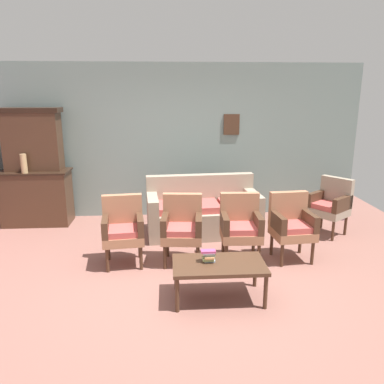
% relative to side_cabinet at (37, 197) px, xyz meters
% --- Properties ---
extents(ground_plane, '(7.68, 7.68, 0.00)m').
position_rel_side_cabinet_xyz_m(ground_plane, '(2.48, -2.25, -0.47)').
color(ground_plane, '#84564C').
extents(wall_back_with_decor, '(6.40, 0.09, 2.70)m').
position_rel_side_cabinet_xyz_m(wall_back_with_decor, '(2.48, 0.38, 0.88)').
color(wall_back_with_decor, gray).
rests_on(wall_back_with_decor, ground).
extents(side_cabinet, '(1.16, 0.55, 0.93)m').
position_rel_side_cabinet_xyz_m(side_cabinet, '(0.00, 0.00, 0.00)').
color(side_cabinet, '#472D1E').
rests_on(side_cabinet, ground).
extents(cabinet_upper_hutch, '(0.99, 0.38, 1.03)m').
position_rel_side_cabinet_xyz_m(cabinet_upper_hutch, '(0.00, 0.08, 0.98)').
color(cabinet_upper_hutch, '#472D1E').
rests_on(cabinet_upper_hutch, side_cabinet).
extents(vase_on_cabinet, '(0.10, 0.10, 0.31)m').
position_rel_side_cabinet_xyz_m(vase_on_cabinet, '(-0.08, -0.19, 0.62)').
color(vase_on_cabinet, tan).
rests_on(vase_on_cabinet, side_cabinet).
extents(floral_couch, '(1.82, 0.94, 0.90)m').
position_rel_side_cabinet_xyz_m(floral_couch, '(2.79, -0.63, -0.14)').
color(floral_couch, gray).
rests_on(floral_couch, ground).
extents(armchair_row_middle, '(0.57, 0.54, 0.90)m').
position_rel_side_cabinet_xyz_m(armchair_row_middle, '(1.64, -1.69, 0.03)').
color(armchair_row_middle, '#9E6B4C').
rests_on(armchair_row_middle, ground).
extents(armchair_by_doorway, '(0.56, 0.54, 0.90)m').
position_rel_side_cabinet_xyz_m(armchair_by_doorway, '(2.41, -1.69, 0.03)').
color(armchair_by_doorway, '#9E6B4C').
rests_on(armchair_by_doorway, ground).
extents(armchair_near_couch_end, '(0.54, 0.51, 0.90)m').
position_rel_side_cabinet_xyz_m(armchair_near_couch_end, '(3.19, -1.69, 0.03)').
color(armchair_near_couch_end, '#9E6B4C').
rests_on(armchair_near_couch_end, ground).
extents(armchair_near_cabinet, '(0.56, 0.53, 0.90)m').
position_rel_side_cabinet_xyz_m(armchair_near_cabinet, '(3.89, -1.68, 0.03)').
color(armchair_near_cabinet, '#9E6B4C').
rests_on(armchair_near_cabinet, ground).
extents(wingback_chair_by_fireplace, '(0.70, 0.71, 0.90)m').
position_rel_side_cabinet_xyz_m(wingback_chair_by_fireplace, '(4.80, -0.80, 0.03)').
color(wingback_chair_by_fireplace, gray).
rests_on(wingback_chair_by_fireplace, ground).
extents(coffee_table, '(1.00, 0.56, 0.42)m').
position_rel_side_cabinet_xyz_m(coffee_table, '(2.77, -2.67, -0.09)').
color(coffee_table, '#472D1E').
rests_on(coffee_table, ground).
extents(book_stack_on_table, '(0.16, 0.12, 0.13)m').
position_rel_side_cabinet_xyz_m(book_stack_on_table, '(2.67, -2.62, 0.02)').
color(book_stack_on_table, '#8A9AB0').
rests_on(book_stack_on_table, coffee_table).
extents(floor_vase_by_wall, '(0.22, 0.22, 0.72)m').
position_rel_side_cabinet_xyz_m(floor_vase_by_wall, '(5.33, -0.10, -0.11)').
color(floor_vase_by_wall, '#6E505B').
rests_on(floor_vase_by_wall, ground).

